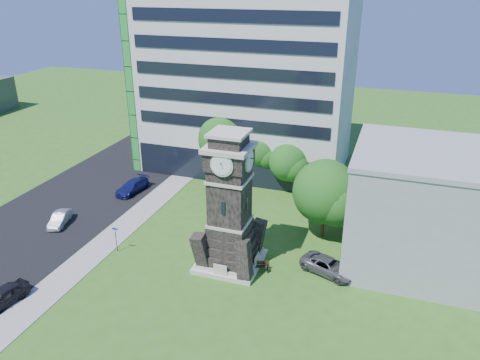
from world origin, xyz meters
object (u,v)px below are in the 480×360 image
at_px(car_street_mid, 60,219).
at_px(park_bench, 259,266).
at_px(clock_tower, 230,210).
at_px(car_east_lot, 329,266).
at_px(car_street_north, 132,187).
at_px(street_sign, 116,236).
at_px(car_street_south, 2,297).

height_order(car_street_mid, park_bench, car_street_mid).
bearing_deg(clock_tower, car_east_lot, 8.87).
relative_size(clock_tower, car_east_lot, 2.47).
xyz_separation_m(car_street_north, street_sign, (5.52, -11.93, 0.87)).
xyz_separation_m(car_street_mid, car_street_north, (2.89, 9.33, 0.08)).
xyz_separation_m(car_street_south, car_street_mid, (-4.32, 12.17, -0.11)).
xyz_separation_m(car_street_north, car_east_lot, (24.63, -9.06, -0.01)).
height_order(clock_tower, park_bench, clock_tower).
bearing_deg(street_sign, clock_tower, 7.22).
bearing_deg(clock_tower, street_sign, -171.72).
height_order(clock_tower, car_street_south, clock_tower).
xyz_separation_m(clock_tower, car_street_south, (-14.69, -11.11, -4.55)).
height_order(car_east_lot, street_sign, street_sign).
bearing_deg(car_street_mid, park_bench, -20.46).
bearing_deg(car_east_lot, car_street_mid, 111.12).
bearing_deg(park_bench, car_street_north, 132.23).
bearing_deg(park_bench, car_street_south, -166.37).
bearing_deg(car_street_south, park_bench, 42.13).
bearing_deg(park_bench, car_east_lot, -3.64).
height_order(clock_tower, car_east_lot, clock_tower).
xyz_separation_m(car_street_mid, park_bench, (21.73, -1.26, -0.16)).
height_order(car_street_south, street_sign, street_sign).
height_order(car_street_mid, street_sign, street_sign).
xyz_separation_m(clock_tower, car_street_mid, (-19.01, 1.06, -4.66)).
distance_m(car_street_mid, car_east_lot, 27.52).
bearing_deg(car_street_mid, clock_tower, -20.33).
bearing_deg(car_east_lot, clock_tower, 119.44).
distance_m(car_street_north, park_bench, 21.62).
distance_m(car_street_mid, street_sign, 8.85).
bearing_deg(car_east_lot, street_sign, 119.11).
distance_m(clock_tower, car_street_north, 19.72).
xyz_separation_m(car_street_north, park_bench, (18.84, -10.59, -0.24)).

